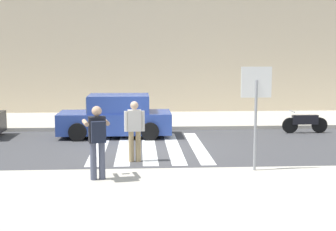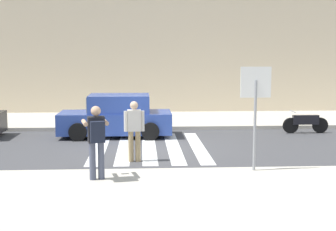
% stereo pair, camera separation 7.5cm
% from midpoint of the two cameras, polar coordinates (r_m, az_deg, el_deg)
% --- Properties ---
extents(ground_plane, '(120.00, 120.00, 0.00)m').
position_cam_midpoint_polar(ground_plane, '(15.18, -2.45, -4.04)').
color(ground_plane, '#424244').
extents(sidewalk_near, '(60.00, 6.00, 0.14)m').
position_cam_midpoint_polar(sidewalk_near, '(9.17, -1.74, -11.44)').
color(sidewalk_near, beige).
rests_on(sidewalk_near, ground).
extents(sidewalk_far, '(60.00, 4.80, 0.14)m').
position_cam_midpoint_polar(sidewalk_far, '(21.08, -2.75, -0.56)').
color(sidewalk_far, beige).
rests_on(sidewalk_far, ground).
extents(building_facade_far, '(56.00, 4.00, 7.66)m').
position_cam_midpoint_polar(building_facade_far, '(25.28, -2.94, 9.34)').
color(building_facade_far, beige).
rests_on(building_facade_far, ground).
extents(crosswalk_stripe_0, '(0.44, 5.20, 0.01)m').
position_cam_midpoint_polar(crosswalk_stripe_0, '(15.44, -8.43, -3.90)').
color(crosswalk_stripe_0, silver).
rests_on(crosswalk_stripe_0, ground).
extents(crosswalk_stripe_1, '(0.44, 5.20, 0.01)m').
position_cam_midpoint_polar(crosswalk_stripe_1, '(15.39, -5.45, -3.89)').
color(crosswalk_stripe_1, silver).
rests_on(crosswalk_stripe_1, ground).
extents(crosswalk_stripe_2, '(0.44, 5.20, 0.01)m').
position_cam_midpoint_polar(crosswalk_stripe_2, '(15.38, -2.47, -3.87)').
color(crosswalk_stripe_2, silver).
rests_on(crosswalk_stripe_2, ground).
extents(crosswalk_stripe_3, '(0.44, 5.20, 0.01)m').
position_cam_midpoint_polar(crosswalk_stripe_3, '(15.41, 0.51, -3.84)').
color(crosswalk_stripe_3, silver).
rests_on(crosswalk_stripe_3, ground).
extents(crosswalk_stripe_4, '(0.44, 5.20, 0.01)m').
position_cam_midpoint_polar(crosswalk_stripe_4, '(15.49, 3.47, -3.80)').
color(crosswalk_stripe_4, silver).
rests_on(crosswalk_stripe_4, ground).
extents(stop_sign, '(0.76, 0.08, 2.60)m').
position_cam_midpoint_polar(stop_sign, '(11.75, 10.50, 2.44)').
color(stop_sign, gray).
rests_on(stop_sign, sidewalk_near).
extents(photographer_with_backpack, '(0.69, 0.92, 1.72)m').
position_cam_midpoint_polar(photographer_with_backpack, '(10.89, -8.81, -2.51)').
color(photographer_with_backpack, '#474C60').
rests_on(photographer_with_backpack, sidewalk_near).
extents(pedestrian_crossing, '(0.58, 0.26, 1.72)m').
position_cam_midpoint_polar(pedestrian_crossing, '(13.24, -4.26, -1.49)').
color(pedestrian_crossing, tan).
rests_on(pedestrian_crossing, ground).
extents(parked_car_blue, '(4.10, 1.92, 1.55)m').
position_cam_midpoint_polar(parked_car_blue, '(17.35, -6.46, -0.18)').
color(parked_car_blue, '#284293').
rests_on(parked_car_blue, ground).
extents(motorcycle, '(1.76, 0.60, 0.87)m').
position_cam_midpoint_polar(motorcycle, '(18.76, 16.23, -0.81)').
color(motorcycle, black).
rests_on(motorcycle, ground).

